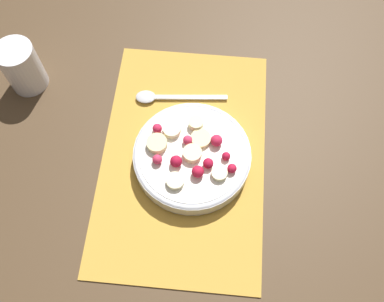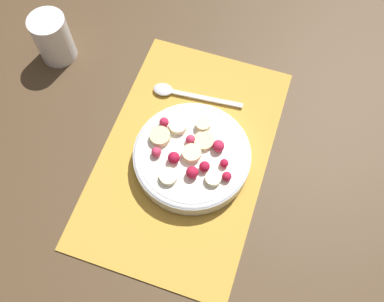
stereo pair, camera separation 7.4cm
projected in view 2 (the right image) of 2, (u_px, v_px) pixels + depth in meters
The scene contains 5 objects.
ground_plane at pixel (185, 155), 0.79m from camera, with size 3.00×3.00×0.00m, color #4C3823.
placemat at pixel (185, 154), 0.78m from camera, with size 0.47×0.30×0.01m.
fruit_bowl at pixel (192, 156), 0.76m from camera, with size 0.21×0.21×0.05m.
spoon at pixel (180, 93), 0.83m from camera, with size 0.04×0.18×0.01m.
drinking_glass at pixel (53, 38), 0.84m from camera, with size 0.07×0.07×0.10m.
Camera 2 is at (0.31, 0.12, 0.71)m, focal length 40.00 mm.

